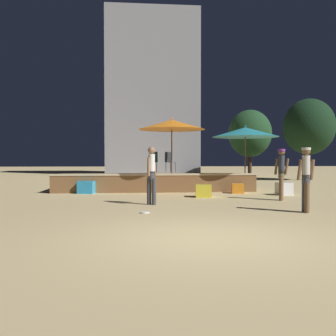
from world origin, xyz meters
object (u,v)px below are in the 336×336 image
cube_seat_0 (87,187)px  person_2 (281,171)px  bistro_chair_1 (169,160)px  cube_seat_1 (284,189)px  background_tree_1 (309,127)px  cube_seat_3 (238,188)px  background_tree_0 (250,134)px  patio_umbrella_1 (172,125)px  bistro_chair_0 (153,160)px  frisbee_disc (145,212)px  patio_umbrella_0 (245,132)px  person_0 (152,173)px  person_1 (306,176)px  cube_seat_2 (203,191)px

cube_seat_0 → person_2: (6.70, -3.11, 0.71)m
person_2 → bistro_chair_1: bearing=-119.2°
cube_seat_1 → background_tree_1: 11.14m
cube_seat_3 → background_tree_0: (4.44, 12.62, 3.05)m
background_tree_1 → patio_umbrella_1: bearing=-140.6°
bistro_chair_0 → bistro_chair_1: 0.94m
bistro_chair_0 → frisbee_disc: size_ratio=3.78×
background_tree_0 → cube_seat_1: bearing=-102.1°
bistro_chair_0 → frisbee_disc: (-0.53, -6.76, -1.30)m
cube_seat_0 → patio_umbrella_1: bearing=0.4°
person_2 → bistro_chair_1: 5.83m
patio_umbrella_0 → bistro_chair_0: patio_umbrella_0 is taller
person_0 → bistro_chair_1: person_0 is taller
person_2 → person_0: bearing=-52.9°
person_1 → bistro_chair_1: bistro_chair_1 is taller
cube_seat_2 → frisbee_disc: (-2.19, -3.75, -0.20)m
person_2 → background_tree_0: (3.70, 15.21, 2.29)m
person_1 → patio_umbrella_0: bearing=1.3°
cube_seat_0 → frisbee_disc: size_ratio=3.16×
cube_seat_1 → frisbee_disc: size_ratio=2.35×
frisbee_disc → background_tree_1: bearing=51.4°
patio_umbrella_0 → cube_seat_1: patio_umbrella_0 is taller
cube_seat_3 → background_tree_0: size_ratio=0.11×
frisbee_disc → bistro_chair_1: bearing=80.0°
cube_seat_3 → person_2: (0.74, -2.60, 0.76)m
patio_umbrella_0 → cube_seat_0: (-6.47, -0.20, -2.23)m
cube_seat_2 → person_2: bearing=-27.8°
person_1 → cube_seat_2: bearing=28.9°
cube_seat_0 → bistro_chair_0: (2.67, 1.15, 1.07)m
person_1 → person_2: bearing=-6.1°
patio_umbrella_1 → person_1: bearing=-64.2°
patio_umbrella_1 → background_tree_1: 12.33m
cube_seat_0 → background_tree_0: (10.40, 12.10, 3.00)m
frisbee_disc → background_tree_0: size_ratio=0.05×
patio_umbrella_1 → person_1: patio_umbrella_1 is taller
patio_umbrella_0 → person_0: patio_umbrella_0 is taller
cube_seat_3 → bistro_chair_0: (-3.29, 1.66, 1.13)m
cube_seat_0 → cube_seat_1: (7.50, -1.38, -0.01)m
person_1 → background_tree_1: (6.66, 13.71, 2.47)m
cube_seat_2 → person_1: (1.90, -4.01, 0.71)m
patio_umbrella_1 → bistro_chair_0: size_ratio=3.36×
background_tree_0 → cube_seat_0: bearing=-130.7°
patio_umbrella_1 → person_1: 6.80m
cube_seat_0 → person_1: person_1 is taller
cube_seat_0 → cube_seat_3: cube_seat_0 is taller
frisbee_disc → person_2: bearing=28.8°
frisbee_disc → cube_seat_3: bearing=53.1°
bistro_chair_1 → bistro_chair_0: bearing=178.3°
person_2 → bistro_chair_1: person_2 is taller
cube_seat_0 → background_tree_0: 16.24m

